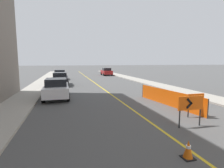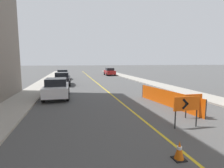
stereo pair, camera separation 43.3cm
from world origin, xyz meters
name	(u,v)px [view 1 (the left image)]	position (x,y,z in m)	size (l,w,h in m)	color
lane_stripe	(96,84)	(0.00, 30.65, 0.00)	(0.12, 61.30, 0.01)	gold
sidewalk_left	(39,85)	(-6.98, 30.65, 0.06)	(2.23, 61.30, 0.12)	#9E998E
sidewalk_right	(145,82)	(6.98, 30.65, 0.06)	(2.23, 61.30, 0.12)	#9E998E
traffic_cone_fifth	(188,149)	(-0.38, 12.22, 0.28)	(0.35, 0.35, 0.56)	black
arrow_barricade_primary	(191,104)	(1.41, 14.39, 1.02)	(1.25, 0.09, 1.39)	#EF560C
arrow_barricade_secondary	(196,101)	(2.66, 15.54, 0.85)	(0.98, 0.09, 1.23)	#EF560C
safety_mesh_fence	(168,98)	(2.65, 18.07, 0.51)	(0.90, 5.96, 1.02)	#EF560C
parked_car_curb_near	(57,88)	(-4.56, 22.31, 0.80)	(1.93, 4.31, 1.59)	silver
parked_car_curb_mid	(60,79)	(-4.47, 30.19, 0.80)	(1.95, 4.34, 1.59)	black
parked_car_curb_far	(60,75)	(-4.70, 37.67, 0.80)	(1.94, 4.33, 1.59)	#474C51
parked_car_opposite_side	(107,72)	(4.60, 44.18, 0.80)	(1.94, 4.32, 1.59)	maroon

